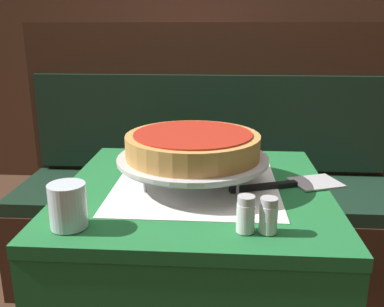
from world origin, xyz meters
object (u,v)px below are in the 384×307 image
booth_bench (207,210)px  condiment_caddy (183,85)px  pizza_server (291,184)px  deep_dish_pizza (193,145)px  dining_table_rear (191,109)px  water_glass_near (68,206)px  pizza_pan_stand (193,160)px  dining_table_front (196,223)px  pepper_shaker (268,215)px  salt_shaker (246,214)px

booth_bench → condiment_caddy: booth_bench is taller
pizza_server → deep_dish_pizza: bearing=-179.1°
condiment_caddy → dining_table_rear: bearing=51.0°
booth_bench → condiment_caddy: (-0.18, 0.82, 0.48)m
water_glass_near → condiment_caddy: (0.07, 1.89, -0.00)m
dining_table_rear → pizza_server: pizza_server is taller
pizza_pan_stand → deep_dish_pizza: size_ratio=1.13×
water_glass_near → deep_dish_pizza: bearing=48.2°
booth_bench → deep_dish_pizza: 0.97m
pizza_server → water_glass_near: size_ratio=3.26×
dining_table_rear → booth_bench: (0.13, -0.88, -0.31)m
pizza_pan_stand → condiment_caddy: (-0.17, 1.62, -0.02)m
deep_dish_pizza → water_glass_near: bearing=-131.8°
dining_table_front → pepper_shaker: (0.16, -0.25, 0.15)m
dining_table_rear → pizza_server: (0.38, -1.68, 0.12)m
dining_table_front → deep_dish_pizza: bearing=127.4°
salt_shaker → dining_table_rear: bearing=97.1°
salt_shaker → pepper_shaker: size_ratio=1.04×
pepper_shaker → condiment_caddy: condiment_caddy is taller
booth_bench → pizza_server: size_ratio=5.73×
dining_table_rear → pepper_shaker: 1.98m
dining_table_front → deep_dish_pizza: 0.22m
deep_dish_pizza → salt_shaker: deep_dish_pizza is taller
pizza_pan_stand → salt_shaker: bearing=-64.9°
dining_table_rear → pizza_server: 1.73m
dining_table_front → pepper_shaker: pepper_shaker is taller
deep_dish_pizza → dining_table_front: bearing=-52.6°
dining_table_rear → booth_bench: booth_bench is taller
dining_table_front → condiment_caddy: condiment_caddy is taller
salt_shaker → deep_dish_pizza: bearing=115.1°
dining_table_front → salt_shaker: bearing=-65.5°
salt_shaker → condiment_caddy: condiment_caddy is taller
pizza_server → condiment_caddy: condiment_caddy is taller
dining_table_front → water_glass_near: 0.39m
water_glass_near → condiment_caddy: 1.89m
deep_dish_pizza → condiment_caddy: bearing=95.9°
pizza_server → salt_shaker: 0.30m
salt_shaker → condiment_caddy: bearing=98.8°
dining_table_front → pepper_shaker: 0.33m
dining_table_front → salt_shaker: (0.12, -0.25, 0.15)m
water_glass_near → salt_shaker: bearing=0.4°
deep_dish_pizza → water_glass_near: 0.36m
pizza_pan_stand → booth_bench: bearing=89.0°
water_glass_near → dining_table_rear: bearing=86.5°
dining_table_front → dining_table_rear: size_ratio=1.01×
deep_dish_pizza → condiment_caddy: condiment_caddy is taller
pepper_shaker → condiment_caddy: (-0.34, 1.89, 0.01)m
pizza_pan_stand → condiment_caddy: size_ratio=2.18×
dining_table_front → condiment_caddy: size_ratio=4.27×
dining_table_front → pizza_server: 0.27m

